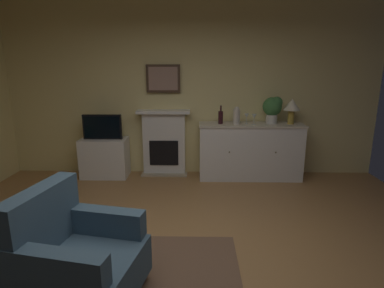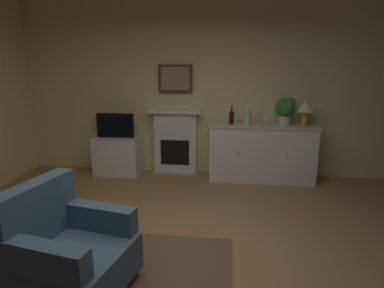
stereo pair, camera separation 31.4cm
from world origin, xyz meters
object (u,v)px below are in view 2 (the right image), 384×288
(sideboard_cabinet, at_px, (261,153))
(table_lamp, at_px, (306,108))
(potted_plant_small, at_px, (286,109))
(wine_glass_center, at_px, (266,118))
(vase_decorative, at_px, (248,116))
(armchair, at_px, (67,251))
(wine_bottle, at_px, (231,118))
(fireplace_unit, at_px, (176,142))
(tv_cabinet, at_px, (118,156))
(wine_glass_left, at_px, (258,117))
(tv_set, at_px, (115,125))
(framed_picture, at_px, (175,79))

(sideboard_cabinet, xyz_separation_m, table_lamp, (0.62, 0.00, 0.73))
(potted_plant_small, bearing_deg, wine_glass_center, -161.37)
(sideboard_cabinet, bearing_deg, vase_decorative, -168.49)
(sideboard_cabinet, xyz_separation_m, armchair, (-1.77, -2.86, -0.07))
(wine_glass_center, xyz_separation_m, potted_plant_small, (0.31, 0.10, 0.13))
(table_lamp, height_order, wine_bottle, table_lamp)
(fireplace_unit, xyz_separation_m, potted_plant_small, (1.76, -0.13, 0.61))
(wine_bottle, xyz_separation_m, tv_cabinet, (-1.90, 0.01, -0.69))
(wine_glass_left, xyz_separation_m, potted_plant_small, (0.42, 0.06, 0.13))
(tv_cabinet, relative_size, tv_set, 1.21)
(wine_bottle, height_order, wine_glass_left, wine_bottle)
(sideboard_cabinet, relative_size, armchair, 1.77)
(tv_cabinet, distance_m, tv_set, 0.52)
(framed_picture, xyz_separation_m, vase_decorative, (1.17, -0.27, -0.56))
(wine_glass_left, relative_size, wine_glass_center, 1.00)
(tv_set, xyz_separation_m, potted_plant_small, (2.73, 0.05, 0.31))
(wine_glass_center, relative_size, armchair, 0.18)
(table_lamp, height_order, vase_decorative, table_lamp)
(tv_cabinet, bearing_deg, potted_plant_small, 0.64)
(wine_glass_center, relative_size, tv_set, 0.27)
(potted_plant_small, bearing_deg, table_lamp, -9.03)
(wine_bottle, distance_m, vase_decorative, 0.25)
(potted_plant_small, xyz_separation_m, armchair, (-2.11, -2.90, -0.78))
(wine_bottle, distance_m, wine_glass_left, 0.41)
(wine_glass_center, bearing_deg, framed_picture, 169.00)
(fireplace_unit, xyz_separation_m, armchair, (-0.36, -3.04, -0.17))
(sideboard_cabinet, bearing_deg, wine_glass_left, -171.36)
(sideboard_cabinet, relative_size, table_lamp, 4.17)
(fireplace_unit, distance_m, wine_glass_left, 1.43)
(fireplace_unit, bearing_deg, framed_picture, 90.00)
(vase_decorative, height_order, tv_cabinet, vase_decorative)
(sideboard_cabinet, height_order, tv_set, tv_set)
(tv_set, bearing_deg, armchair, -77.73)
(sideboard_cabinet, bearing_deg, wine_glass_center, -64.36)
(wine_glass_left, height_order, armchair, wine_glass_left)
(wine_bottle, relative_size, tv_cabinet, 0.39)
(armchair, bearing_deg, tv_set, 102.27)
(wine_glass_center, bearing_deg, armchair, -122.75)
(wine_glass_left, xyz_separation_m, tv_cabinet, (-2.31, 0.03, -0.70))
(table_lamp, distance_m, tv_cabinet, 3.14)
(vase_decorative, xyz_separation_m, tv_set, (-2.15, 0.04, -0.20))
(armchair, bearing_deg, wine_glass_center, 57.25)
(sideboard_cabinet, bearing_deg, framed_picture, 171.09)
(tv_set, height_order, armchair, tv_set)
(wine_glass_center, bearing_deg, tv_cabinet, 178.26)
(vase_decorative, height_order, armchair, vase_decorative)
(table_lamp, xyz_separation_m, wine_bottle, (-1.11, 0.01, -0.17))
(framed_picture, relative_size, table_lamp, 1.37)
(wine_bottle, relative_size, tv_set, 0.47)
(fireplace_unit, bearing_deg, wine_glass_center, -9.26)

